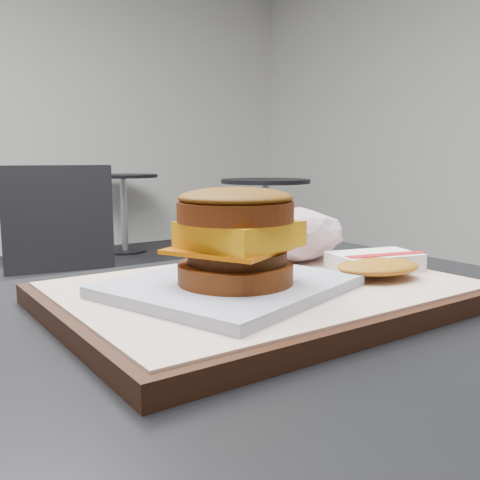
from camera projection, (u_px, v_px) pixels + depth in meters
name	position (u px, v px, depth m)	size (l,w,h in m)	color
serving_tray	(263.00, 293.00, 0.51)	(0.38, 0.28, 0.02)	black
breakfast_sandwich	(234.00, 249.00, 0.46)	(0.23, 0.22, 0.09)	silver
hash_brown	(376.00, 264.00, 0.54)	(0.13, 0.11, 0.02)	white
crumpled_wrapper	(290.00, 234.00, 0.62)	(0.13, 0.11, 0.06)	silver
neighbor_chair	(27.00, 267.00, 1.95)	(0.63, 0.49, 0.88)	#A1A1A5
bg_table_near	(265.00, 204.00, 3.97)	(0.66, 0.66, 0.75)	black
bg_table_far	(124.00, 194.00, 5.12)	(0.66, 0.66, 0.75)	black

